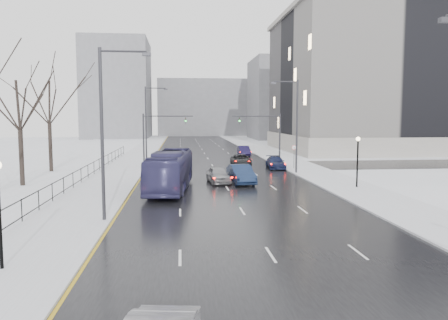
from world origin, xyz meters
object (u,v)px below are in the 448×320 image
object	(u,v)px
tree_park_d	(23,187)
sedan_right_cross	(241,160)
streetlight_r_mid	(295,122)
sedan_right_far	(276,163)
tree_park_e	(51,172)
no_uturn_sign	(294,150)
lamppost_r_mid	(358,154)
streetlight_l_far	(148,121)
mast_signal_left	(152,133)
sedan_center_near	(218,175)
bus	(170,171)
sedan_right_near	(241,174)
mast_signal_right	(271,133)
sedan_right_distant	(244,151)
streetlight_l_near	(106,126)

from	to	relation	value
tree_park_d	sedan_right_cross	world-z (taller)	tree_park_d
streetlight_r_mid	tree_park_d	bearing A→B (deg)	-166.99
streetlight_r_mid	sedan_right_far	distance (m)	6.91
tree_park_e	no_uturn_sign	distance (m)	27.50
lamppost_r_mid	sedan_right_far	size ratio (longest dim) A/B	0.89
streetlight_l_far	tree_park_e	bearing A→B (deg)	-141.43
mast_signal_left	sedan_center_near	bearing A→B (deg)	-63.55
streetlight_l_far	bus	distance (m)	21.87
streetlight_l_far	sedan_right_near	bearing A→B (deg)	-62.10
streetlight_r_mid	lamppost_r_mid	world-z (taller)	streetlight_r_mid
mast_signal_right	sedan_right_distant	distance (m)	14.32
streetlight_l_far	sedan_right_near	world-z (taller)	streetlight_l_far
mast_signal_left	sedan_right_distant	size ratio (longest dim) A/B	1.39
tree_park_d	sedan_right_cross	xyz separation A→B (m)	(21.30, 14.03, 0.74)
streetlight_l_far	no_uturn_sign	world-z (taller)	streetlight_l_far
streetlight_r_mid	mast_signal_left	bearing A→B (deg)	152.69
mast_signal_left	tree_park_d	bearing A→B (deg)	-126.80
mast_signal_left	sedan_center_near	xyz separation A→B (m)	(6.83, -13.72, -3.32)
no_uturn_sign	sedan_right_near	size ratio (longest dim) A/B	0.52
streetlight_l_far	streetlight_r_mid	bearing A→B (deg)	-36.30
streetlight_l_near	no_uturn_sign	distance (m)	29.81
bus	sedan_right_cross	world-z (taller)	bus
sedan_right_distant	streetlight_l_near	bearing A→B (deg)	-108.20
streetlight_l_near	sedan_right_far	size ratio (longest dim) A/B	2.07
streetlight_r_mid	sedan_right_cross	distance (m)	10.49
lamppost_r_mid	sedan_right_cross	xyz separation A→B (m)	(-7.50, 18.03, -2.20)
streetlight_r_mid	sedan_right_cross	world-z (taller)	streetlight_r_mid
tree_park_e	lamppost_r_mid	xyz separation A→B (m)	(29.20, -14.00, 2.94)
mast_signal_right	sedan_center_near	xyz separation A→B (m)	(-7.83, -13.72, -3.32)
streetlight_r_mid	sedan_right_distant	distance (m)	22.49
streetlight_l_far	sedan_center_near	xyz separation A→B (m)	(7.67, -17.72, -4.83)
mast_signal_left	bus	xyz separation A→B (m)	(2.53, -17.25, -2.44)
sedan_right_far	bus	bearing A→B (deg)	-126.72
sedan_right_distant	bus	bearing A→B (deg)	-108.60
no_uturn_sign	streetlight_l_near	bearing A→B (deg)	-125.89
mast_signal_left	bus	world-z (taller)	mast_signal_left
mast_signal_left	sedan_right_near	size ratio (longest dim) A/B	1.25
streetlight_l_near	lamppost_r_mid	distance (m)	21.78
streetlight_l_far	mast_signal_left	world-z (taller)	streetlight_l_far
mast_signal_right	sedan_right_distant	bearing A→B (deg)	95.89
tree_park_e	streetlight_l_far	world-z (taller)	streetlight_l_far
streetlight_r_mid	sedan_right_far	size ratio (longest dim) A/B	2.07
tree_park_e	mast_signal_left	distance (m)	12.29
sedan_right_far	no_uturn_sign	bearing A→B (deg)	-17.83
streetlight_l_near	lamppost_r_mid	bearing A→B (deg)	27.55
streetlight_l_near	sedan_right_near	distance (m)	17.42
tree_park_d	sedan_right_cross	size ratio (longest dim) A/B	2.47
tree_park_e	sedan_right_far	bearing A→B (deg)	1.79
sedan_right_distant	sedan_center_near	bearing A→B (deg)	-102.68
sedan_center_near	tree_park_d	bearing A→B (deg)	174.23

